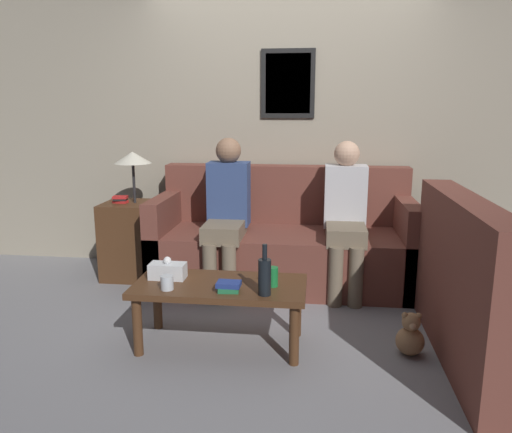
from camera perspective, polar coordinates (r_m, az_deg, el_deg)
ground_plane at (r=3.93m, az=2.48°, el=-9.95°), size 16.00×16.00×0.00m
wall_back at (r=4.65m, az=3.64°, el=9.99°), size 9.00×0.08×2.60m
couch_main at (r=4.33m, az=3.09°, el=-3.12°), size 2.18×0.90×0.98m
couch_side at (r=3.34m, az=27.06°, el=-9.24°), size 0.90×1.58×0.98m
coffee_table at (r=3.18m, az=-4.13°, el=-8.66°), size 1.07×0.51×0.42m
side_table_with_lamp at (r=4.56m, az=-14.09°, el=-1.97°), size 0.45×0.45×1.12m
wine_bottle at (r=2.93m, az=0.99°, el=-6.79°), size 0.08×0.08×0.31m
drinking_glass at (r=3.08m, az=-10.14°, el=-7.45°), size 0.08×0.08×0.09m
book_stack at (r=3.02m, az=-3.13°, el=-7.97°), size 0.14×0.12×0.06m
soda_can at (r=3.08m, az=1.92°, el=-6.90°), size 0.07×0.07×0.12m
tissue_box at (r=3.27m, az=-10.06°, el=-6.09°), size 0.23×0.12×0.15m
person_left at (r=4.09m, az=-3.39°, el=0.94°), size 0.34×0.62×1.25m
person_right at (r=4.08m, az=10.20°, el=0.56°), size 0.34×0.63×1.23m
teddy_bear at (r=3.28m, az=17.21°, el=-12.96°), size 0.17×0.17×0.27m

